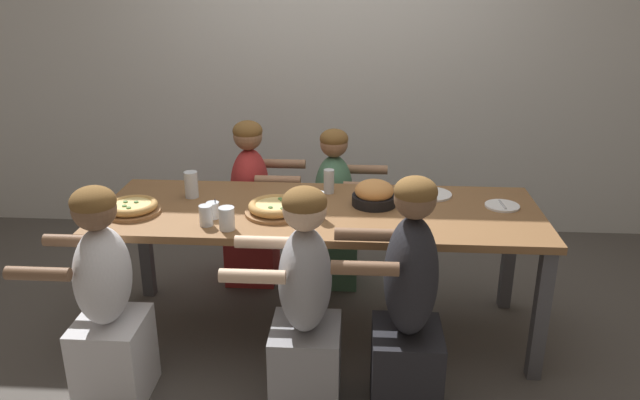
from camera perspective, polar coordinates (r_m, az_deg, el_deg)
name	(u,v)px	position (r m, az deg, el deg)	size (l,w,h in m)	color
ground_plane	(320,330)	(3.70, 0.00, -11.82)	(18.00, 18.00, 0.00)	#514C47
restaurant_back_panel	(334,22)	(4.71, 1.31, 15.98)	(10.00, 0.06, 3.20)	silver
dining_table	(320,222)	(3.38, 0.00, -2.02)	(2.36, 0.84, 0.76)	brown
pizza_board_main	(275,208)	(3.28, -4.12, -0.73)	(0.32, 0.32, 0.07)	#996B42
pizza_board_second	(132,207)	(3.43, -16.80, -0.66)	(0.30, 0.30, 0.06)	#996B42
skillet_bowl	(374,194)	(3.40, 4.99, 0.53)	(0.35, 0.24, 0.14)	black
empty_plate_a	(502,206)	(3.51, 16.32, -0.51)	(0.19, 0.19, 0.02)	white
empty_plate_b	(431,194)	(3.60, 10.12, 0.53)	(0.23, 0.23, 0.02)	white
cocktail_glass_blue	(213,211)	(3.26, -9.76, -0.99)	(0.07, 0.07, 0.11)	silver
drinking_glass_a	(206,217)	(3.17, -10.38, -1.52)	(0.07, 0.07, 0.11)	silver
drinking_glass_b	(191,185)	(3.57, -11.69, 1.39)	(0.08, 0.08, 0.15)	silver
drinking_glass_c	(329,181)	(3.56, 0.82, 1.72)	(0.06, 0.06, 0.14)	silver
drinking_glass_d	(319,207)	(3.20, -0.08, -0.65)	(0.06, 0.06, 0.15)	silver
drinking_glass_e	(227,220)	(3.11, -8.51, -1.81)	(0.08, 0.08, 0.12)	silver
diner_near_center	(305,311)	(2.89, -1.42, -10.09)	(0.51, 0.40, 1.11)	#99999E
diner_far_midleft	(251,209)	(4.09, -6.28, -0.86)	(0.51, 0.40, 1.08)	#B22D2D
diner_far_center	(334,215)	(4.05, 1.29, -1.37)	(0.51, 0.40, 1.04)	#477556
diner_near_left	(106,305)	(3.11, -18.96, -9.09)	(0.51, 0.40, 1.09)	silver
diner_near_midright	(408,310)	(2.88, 8.06, -9.95)	(0.51, 0.40, 1.16)	#232328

